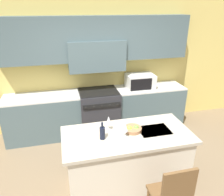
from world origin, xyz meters
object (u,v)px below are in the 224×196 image
wine_glass_far (109,121)px  fruit_bowl (133,129)px  island_chair (172,195)px  range_stove (99,111)px  microwave (140,81)px  wine_glass_near (125,128)px  wine_bottle (102,133)px

wine_glass_far → fruit_bowl: (0.32, -0.10, -0.12)m
island_chair → fruit_bowl: fruit_bowl is taller
range_stove → fruit_bowl: 1.73m
island_chair → wine_glass_far: (-0.53, 0.96, 0.53)m
range_stove → fruit_bowl: fruit_bowl is taller
microwave → wine_glass_far: size_ratio=2.72×
microwave → wine_glass_near: bearing=-116.0°
wine_bottle → fruit_bowl: size_ratio=0.96×
fruit_bowl → wine_bottle: bearing=-168.2°
wine_glass_near → wine_glass_far: 0.29m
wine_glass_near → wine_glass_far: (-0.17, 0.23, 0.00)m
range_stove → wine_bottle: (-0.26, -1.74, 0.56)m
range_stove → fruit_bowl: (0.19, -1.64, 0.50)m
wine_bottle → wine_glass_near: 0.31m
wine_glass_far → microwave: bearing=56.1°
range_stove → wine_glass_far: bearing=-94.9°
microwave → island_chair: (-0.51, -2.51, -0.52)m
microwave → wine_bottle: 2.12m
wine_glass_near → fruit_bowl: bearing=40.5°
range_stove → island_chair: island_chair is taller
island_chair → wine_bottle: size_ratio=4.01×
island_chair → wine_glass_near: wine_glass_near is taller
wine_glass_far → fruit_bowl: wine_glass_far is taller
wine_glass_near → wine_glass_far: size_ratio=1.00×
fruit_bowl → wine_glass_far: bearing=162.0°
range_stove → microwave: size_ratio=1.60×
wine_bottle → wine_glass_near: size_ratio=1.14×
island_chair → wine_bottle: wine_bottle is taller
island_chair → fruit_bowl: size_ratio=3.86×
wine_glass_near → island_chair: bearing=-63.5°
island_chair → microwave: bearing=78.5°
microwave → wine_bottle: bearing=-123.8°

